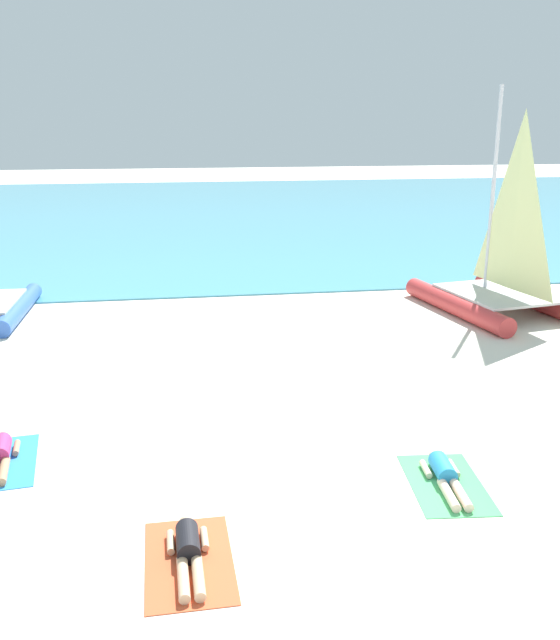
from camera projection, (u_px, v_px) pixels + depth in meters
name	position (u px, v px, depth m)	size (l,w,h in m)	color
ground_plane	(256.00, 319.00, 19.52)	(120.00, 120.00, 0.00)	silver
ocean_water	(209.00, 212.00, 40.96)	(120.00, 40.00, 0.05)	#4C9EB7
sailboat_red	(499.00, 281.00, 19.91)	(3.84, 5.25, 6.25)	#CC3838
towel_leftmost	(1.00, 463.00, 11.38)	(1.10, 1.90, 0.01)	#338CD8
sunbather_leftmost	(0.00, 454.00, 11.41)	(0.60, 1.57, 0.30)	#D83372
towel_center_left	(189.00, 561.00, 8.86)	(1.10, 1.90, 0.01)	#EA5933
sunbather_center_left	(188.00, 549.00, 8.89)	(0.55, 1.56, 0.30)	black
towel_center_right	(446.00, 484.00, 10.73)	(1.10, 1.90, 0.01)	#4CB266
sunbather_center_right	(445.00, 474.00, 10.76)	(0.58, 1.57, 0.30)	#268CCC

